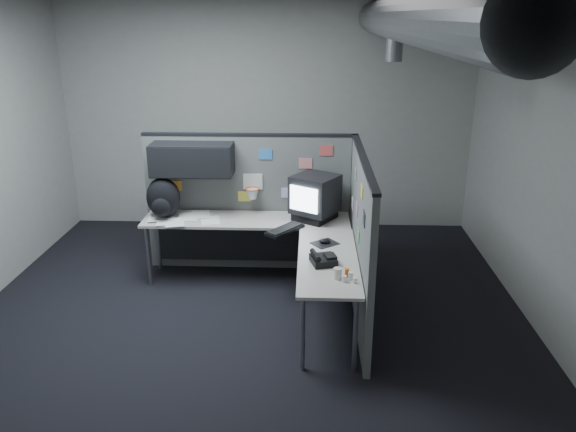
{
  "coord_description": "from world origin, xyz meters",
  "views": [
    {
      "loc": [
        0.6,
        -4.88,
        2.88
      ],
      "look_at": [
        0.39,
        0.35,
        1.0
      ],
      "focal_mm": 35.0,
      "sensor_mm": 36.0,
      "label": 1
    }
  ],
  "objects_px": {
    "backpack": "(163,199)",
    "desk": "(267,238)",
    "monitor": "(315,197)",
    "phone": "(323,259)",
    "keyboard": "(285,229)"
  },
  "relations": [
    {
      "from": "monitor",
      "to": "desk",
      "type": "bearing_deg",
      "value": -161.8
    },
    {
      "from": "monitor",
      "to": "backpack",
      "type": "distance_m",
      "value": 1.68
    },
    {
      "from": "desk",
      "to": "backpack",
      "type": "distance_m",
      "value": 1.25
    },
    {
      "from": "keyboard",
      "to": "backpack",
      "type": "distance_m",
      "value": 1.43
    },
    {
      "from": "monitor",
      "to": "keyboard",
      "type": "height_order",
      "value": "monitor"
    },
    {
      "from": "phone",
      "to": "backpack",
      "type": "relative_size",
      "value": 0.61
    },
    {
      "from": "monitor",
      "to": "phone",
      "type": "bearing_deg",
      "value": -99.4
    },
    {
      "from": "backpack",
      "to": "desk",
      "type": "bearing_deg",
      "value": 3.47
    },
    {
      "from": "monitor",
      "to": "phone",
      "type": "xyz_separation_m",
      "value": [
        0.07,
        -1.19,
        -0.22
      ]
    },
    {
      "from": "phone",
      "to": "backpack",
      "type": "xyz_separation_m",
      "value": [
        -1.75,
        1.16,
        0.18
      ]
    },
    {
      "from": "desk",
      "to": "phone",
      "type": "xyz_separation_m",
      "value": [
        0.58,
        -0.88,
        0.16
      ]
    },
    {
      "from": "backpack",
      "to": "keyboard",
      "type": "bearing_deg",
      "value": 1.91
    },
    {
      "from": "keyboard",
      "to": "backpack",
      "type": "bearing_deg",
      "value": 158.23
    },
    {
      "from": "phone",
      "to": "backpack",
      "type": "bearing_deg",
      "value": 140.95
    },
    {
      "from": "desk",
      "to": "phone",
      "type": "distance_m",
      "value": 1.07
    }
  ]
}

